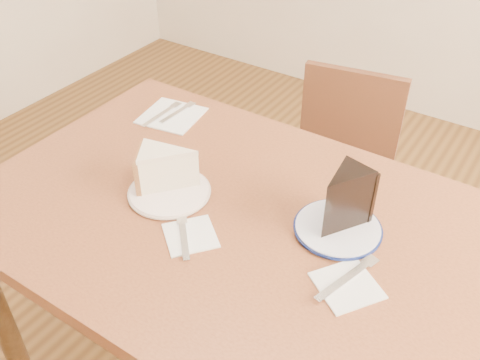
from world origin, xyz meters
name	(u,v)px	position (x,y,z in m)	size (l,w,h in m)	color
table	(233,245)	(0.00, 0.00, 0.65)	(1.20, 0.80, 0.75)	#542916
chair_far	(334,182)	(0.00, 0.61, 0.44)	(0.45, 0.45, 0.80)	#3A1D11
plate_cream	(169,192)	(-0.16, -0.02, 0.76)	(0.19, 0.19, 0.01)	white
plate_navy	(338,228)	(0.22, 0.08, 0.76)	(0.18, 0.18, 0.01)	white
carrot_cake	(171,170)	(-0.17, 0.00, 0.81)	(0.09, 0.13, 0.09)	beige
chocolate_cake	(341,203)	(0.22, 0.08, 0.82)	(0.08, 0.11, 0.12)	black
napkin_cream	(190,236)	(-0.04, -0.11, 0.75)	(0.11, 0.11, 0.00)	white
napkin_navy	(347,285)	(0.30, -0.05, 0.75)	(0.11, 0.11, 0.00)	white
napkin_spare	(172,115)	(-0.39, 0.26, 0.75)	(0.16, 0.16, 0.00)	white
fork_cream	(184,237)	(-0.04, -0.13, 0.76)	(0.01, 0.14, 0.00)	silver
knife_navy	(346,278)	(0.30, -0.04, 0.76)	(0.02, 0.17, 0.00)	silver
fork_spare	(177,113)	(-0.38, 0.27, 0.76)	(0.01, 0.14, 0.00)	silver
knife_spare	(161,115)	(-0.41, 0.24, 0.76)	(0.01, 0.16, 0.00)	silver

